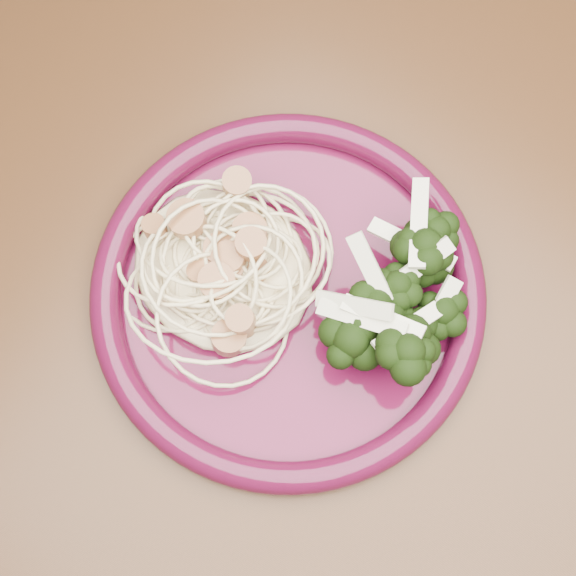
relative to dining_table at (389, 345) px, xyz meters
The scene contains 6 objects.
dining_table is the anchor object (origin of this frame).
dinner_plate 0.14m from the dining_table, 151.12° to the right, with size 0.35×0.35×0.02m.
spaghetti_pile 0.18m from the dining_table, 155.37° to the right, with size 0.13×0.12×0.03m, color beige.
scallop_cluster 0.20m from the dining_table, 155.37° to the right, with size 0.12×0.12×0.04m, color #AC7448, non-canonical shape.
broccoli_pile 0.13m from the dining_table, 126.47° to the right, with size 0.09×0.15×0.05m, color black.
onion_garnish 0.16m from the dining_table, 126.47° to the right, with size 0.06×0.09×0.06m, color beige, non-canonical shape.
Camera 1 is at (0.03, -0.17, 1.30)m, focal length 50.00 mm.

